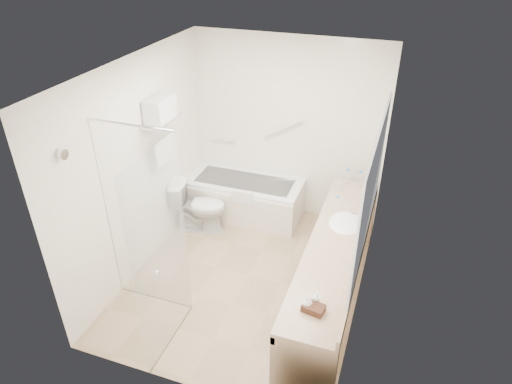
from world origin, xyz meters
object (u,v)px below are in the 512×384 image
(amenity_basket, at_px, (313,308))
(water_bottle_left, at_px, (337,204))
(bathtub, at_px, (245,198))
(toilet, at_px, (199,207))
(vanity_counter, at_px, (334,259))

(amenity_basket, relative_size, water_bottle_left, 0.95)
(amenity_basket, bearing_deg, water_bottle_left, 93.75)
(amenity_basket, xyz_separation_m, water_bottle_left, (-0.10, 1.60, 0.06))
(bathtub, xyz_separation_m, amenity_basket, (1.52, -2.38, 0.61))
(toilet, xyz_separation_m, water_bottle_left, (1.86, -0.25, 0.58))
(vanity_counter, bearing_deg, water_bottle_left, 100.54)
(toilet, relative_size, amenity_basket, 3.95)
(vanity_counter, distance_m, amenity_basket, 1.02)
(water_bottle_left, bearing_deg, amenity_basket, -86.25)
(bathtub, height_order, vanity_counter, vanity_counter)
(bathtub, relative_size, amenity_basket, 8.67)
(amenity_basket, distance_m, water_bottle_left, 1.60)
(toilet, bearing_deg, amenity_basket, -145.03)
(amenity_basket, bearing_deg, bathtub, 122.46)
(toilet, bearing_deg, water_bottle_left, -109.36)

